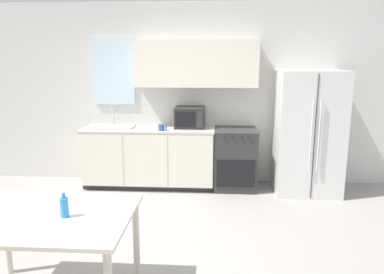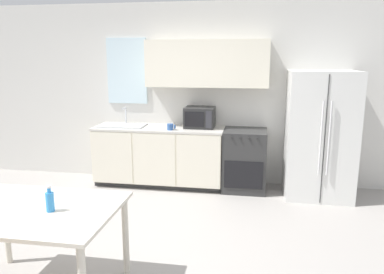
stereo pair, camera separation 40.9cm
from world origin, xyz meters
The scene contains 10 objects.
ground_plane centered at (0.00, 0.00, 0.00)m, with size 12.00×12.00×0.00m, color gray.
wall_back centered at (0.05, 2.20, 1.43)m, with size 12.00×0.38×2.70m.
kitchen_counter centered at (-0.31, 1.90, 0.45)m, with size 1.93×0.63×0.89m.
oven_range centered at (0.97, 1.90, 0.44)m, with size 0.61×0.62×0.88m.
refrigerator centered at (1.98, 1.82, 0.87)m, with size 0.89×0.79×1.73m.
kitchen_sink centered at (-0.87, 1.90, 0.90)m, with size 0.68×0.40×0.27m.
microwave centered at (0.29, 1.98, 1.04)m, with size 0.43×0.39×0.30m.
coffee_mug centered at (-0.09, 1.71, 0.93)m, with size 0.12×0.09×0.09m.
dining_table centered at (-0.58, -0.92, 0.67)m, with size 1.28×0.96×0.76m.
drink_bottle centered at (-0.42, -0.95, 0.84)m, with size 0.06×0.06×0.21m.
Camera 2 is at (1.08, -3.40, 1.91)m, focal length 35.00 mm.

